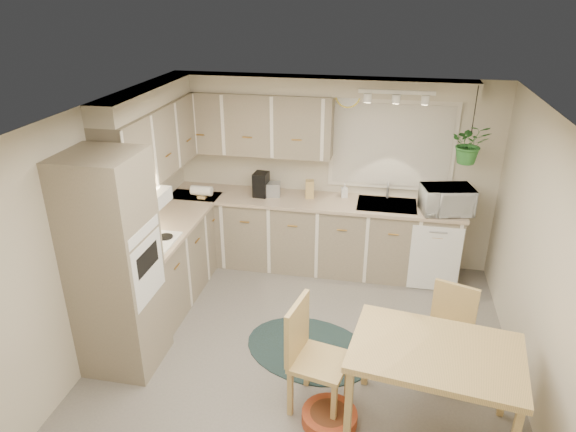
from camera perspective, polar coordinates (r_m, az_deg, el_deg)
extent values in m
plane|color=slate|center=(5.26, 1.79, -15.30)|extent=(4.20, 4.20, 0.00)
plane|color=white|center=(4.17, 2.22, 11.08)|extent=(4.20, 4.20, 0.00)
cube|color=beige|center=(6.51, 4.98, 4.83)|extent=(4.00, 0.04, 2.40)
cube|color=beige|center=(2.94, -5.20, -22.69)|extent=(4.00, 0.04, 2.40)
cube|color=beige|center=(5.26, -20.08, -1.48)|extent=(0.04, 4.20, 2.40)
cube|color=beige|center=(4.75, 26.62, -5.43)|extent=(0.04, 4.20, 2.40)
cube|color=gray|center=(6.14, -12.66, -4.61)|extent=(0.60, 1.85, 0.90)
cube|color=gray|center=(6.55, 2.71, -2.11)|extent=(3.60, 0.60, 0.90)
cube|color=tan|center=(5.93, -12.98, -0.63)|extent=(0.64, 1.89, 0.04)
cube|color=tan|center=(6.35, 2.77, 1.66)|extent=(3.64, 0.64, 0.04)
cube|color=gray|center=(4.88, -18.69, -5.27)|extent=(0.65, 0.65, 2.10)
cube|color=white|center=(4.74, -15.30, -5.74)|extent=(0.02, 0.56, 0.58)
cube|color=gray|center=(5.79, -14.56, 8.16)|extent=(0.35, 2.00, 0.75)
cube|color=gray|center=(6.35, -4.15, 10.24)|extent=(2.00, 0.35, 0.75)
cube|color=beige|center=(5.69, -15.29, 12.76)|extent=(0.30, 2.00, 0.20)
cube|color=beige|center=(6.11, 3.27, 14.28)|extent=(3.60, 0.30, 0.20)
cube|color=white|center=(5.45, -15.26, -2.88)|extent=(0.52, 0.58, 0.02)
cube|color=white|center=(5.27, -15.98, 1.56)|extent=(0.40, 0.60, 0.14)
cube|color=silver|center=(6.33, 11.43, 7.68)|extent=(1.40, 0.02, 1.00)
cube|color=silver|center=(6.34, 11.43, 7.71)|extent=(1.50, 0.02, 1.10)
cube|color=#999BA0|center=(6.31, 10.89, 0.90)|extent=(0.70, 0.48, 0.10)
cube|color=white|center=(6.27, 15.99, -4.63)|extent=(0.58, 0.02, 0.83)
cube|color=white|center=(5.66, 11.99, 13.33)|extent=(0.80, 0.04, 0.04)
cylinder|color=gold|center=(6.22, 6.68, 13.20)|extent=(0.30, 0.03, 0.30)
cube|color=tan|center=(4.45, 15.60, -18.21)|extent=(1.39, 1.03, 0.81)
cube|color=tan|center=(4.45, 3.63, -15.59)|extent=(0.56, 0.56, 1.00)
cube|color=tan|center=(4.97, 17.15, -12.72)|extent=(0.54, 0.54, 0.90)
ellipsoid|color=black|center=(5.34, 2.39, -14.55)|extent=(1.56, 1.35, 0.01)
cylinder|color=#A34C20|center=(4.61, 4.62, -21.40)|extent=(0.53, 0.53, 0.11)
imported|color=white|center=(6.17, 17.25, 2.03)|extent=(0.63, 0.44, 0.39)
imported|color=white|center=(6.43, 6.27, 2.45)|extent=(0.11, 0.19, 0.08)
imported|color=#2C6F2C|center=(6.01, 19.49, 7.14)|extent=(0.41, 0.45, 0.35)
cube|color=black|center=(6.41, -3.01, 3.54)|extent=(0.18, 0.22, 0.30)
cube|color=#999BA0|center=(6.43, -2.12, 3.00)|extent=(0.30, 0.20, 0.17)
cube|color=tan|center=(6.36, 2.42, 3.01)|extent=(0.12, 0.12, 0.23)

